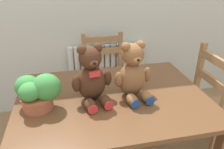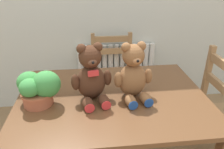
{
  "view_description": "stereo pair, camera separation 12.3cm",
  "coord_description": "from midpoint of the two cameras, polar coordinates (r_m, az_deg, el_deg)",
  "views": [
    {
      "loc": [
        -0.26,
        -0.75,
        1.52
      ],
      "look_at": [
        -0.0,
        0.46,
        0.91
      ],
      "focal_mm": 35.0,
      "sensor_mm": 36.0,
      "label": 1
    },
    {
      "loc": [
        -0.14,
        -0.77,
        1.52
      ],
      "look_at": [
        -0.0,
        0.46,
        0.91
      ],
      "focal_mm": 35.0,
      "sensor_mm": 36.0,
      "label": 2
    }
  ],
  "objects": [
    {
      "name": "potted_plant",
      "position": [
        1.38,
        -16.42,
        -3.41
      ],
      "size": [
        0.27,
        0.22,
        0.22
      ],
      "color": "#B25B3D",
      "rests_on": "dining_table"
    },
    {
      "name": "teddy_bear_left",
      "position": [
        1.36,
        -2.83,
        -0.53
      ],
      "size": [
        0.26,
        0.28,
        0.37
      ],
      "rotation": [
        0.0,
        0.0,
        3.33
      ],
      "color": "#472819",
      "rests_on": "dining_table"
    },
    {
      "name": "wooden_chair_behind",
      "position": [
        2.31,
        1.82,
        -0.94
      ],
      "size": [
        0.43,
        0.45,
        0.91
      ],
      "rotation": [
        0.0,
        0.0,
        3.14
      ],
      "color": "#997047",
      "rests_on": "ground_plane"
    },
    {
      "name": "teddy_bear_right",
      "position": [
        1.39,
        8.08,
        -0.02
      ],
      "size": [
        0.26,
        0.27,
        0.37
      ],
      "rotation": [
        0.0,
        0.0,
        3.29
      ],
      "color": "brown",
      "rests_on": "dining_table"
    },
    {
      "name": "dining_table",
      "position": [
        1.51,
        2.48,
        -8.96
      ],
      "size": [
        1.24,
        0.91,
        0.75
      ],
      "color": "brown",
      "rests_on": "ground_plane"
    },
    {
      "name": "radiator",
      "position": [
        2.57,
        2.5,
        -0.93
      ],
      "size": [
        0.88,
        0.1,
        0.75
      ],
      "color": "silver",
      "rests_on": "ground_plane"
    }
  ]
}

